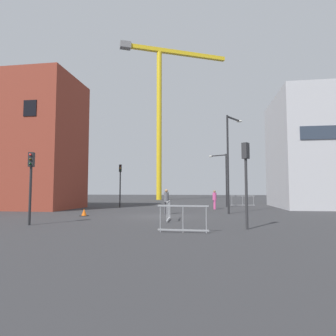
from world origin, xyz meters
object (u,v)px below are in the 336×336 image
object	(u,v)px
streetlamp_tall	(230,155)
pedestrian_walking	(166,200)
traffic_light_corner	(120,179)
traffic_light_verge	(31,175)
traffic_cone_by_barrier	(84,213)
construction_crane	(162,98)
streetlamp_short	(223,174)
traffic_light_crosswalk	(246,170)
pedestrian_waiting	(215,198)

from	to	relation	value
streetlamp_tall	pedestrian_walking	xyz separation A→B (m)	(-4.45, -1.30, -3.22)
traffic_light_corner	traffic_light_verge	xyz separation A→B (m)	(0.02, -14.21, -0.38)
streetlamp_tall	traffic_light_verge	world-z (taller)	streetlamp_tall
streetlamp_tall	traffic_cone_by_barrier	bearing A→B (deg)	-160.35
construction_crane	streetlamp_short	world-z (taller)	construction_crane
traffic_light_crosswalk	construction_crane	bearing A→B (deg)	105.11
pedestrian_walking	traffic_light_crosswalk	bearing A→B (deg)	-57.15
pedestrian_walking	traffic_cone_by_barrier	bearing A→B (deg)	-157.52
traffic_light_crosswalk	pedestrian_waiting	world-z (taller)	traffic_light_crosswalk
traffic_light_corner	traffic_cone_by_barrier	bearing A→B (deg)	-86.67
traffic_light_crosswalk	pedestrian_walking	distance (m)	8.58
traffic_light_crosswalk	traffic_light_verge	xyz separation A→B (m)	(-10.15, 0.00, -0.14)
streetlamp_tall	construction_crane	bearing A→B (deg)	109.10
pedestrian_waiting	streetlamp_tall	bearing A→B (deg)	-76.79
traffic_light_corner	traffic_light_verge	world-z (taller)	traffic_light_corner
streetlamp_short	pedestrian_waiting	xyz separation A→B (m)	(-0.95, -3.79, -2.32)
pedestrian_waiting	traffic_light_crosswalk	bearing A→B (deg)	-84.71
streetlamp_short	traffic_cone_by_barrier	world-z (taller)	streetlamp_short
construction_crane	pedestrian_walking	xyz separation A→B (m)	(5.23, -29.25, -16.74)
traffic_light_crosswalk	traffic_cone_by_barrier	xyz separation A→B (m)	(-9.64, 5.00, -2.31)
streetlamp_short	traffic_light_corner	xyz separation A→B (m)	(-9.93, -2.50, -0.51)
traffic_light_corner	traffic_cone_by_barrier	xyz separation A→B (m)	(0.54, -9.21, -2.55)
traffic_light_verge	traffic_cone_by_barrier	bearing A→B (deg)	84.15
streetlamp_tall	streetlamp_short	distance (m)	8.37
pedestrian_waiting	traffic_cone_by_barrier	xyz separation A→B (m)	(-8.44, -7.93, -0.74)
traffic_light_corner	pedestrian_waiting	world-z (taller)	traffic_light_corner
traffic_light_verge	streetlamp_tall	bearing A→B (deg)	39.96
traffic_light_verge	traffic_light_crosswalk	bearing A→B (deg)	-0.02
traffic_light_verge	streetlamp_short	bearing A→B (deg)	59.34
traffic_light_verge	pedestrian_waiting	distance (m)	15.79
traffic_light_corner	pedestrian_walking	xyz separation A→B (m)	(5.59, -7.12, -1.75)
streetlamp_short	pedestrian_walking	size ratio (longest dim) A/B	3.04
streetlamp_short	traffic_light_verge	size ratio (longest dim) A/B	1.51
construction_crane	traffic_light_crosswalk	bearing A→B (deg)	-74.89
streetlamp_short	traffic_light_crosswalk	distance (m)	16.74
pedestrian_waiting	pedestrian_walking	bearing A→B (deg)	-120.12
streetlamp_short	pedestrian_walking	bearing A→B (deg)	-114.28
traffic_light_crosswalk	pedestrian_walking	xyz separation A→B (m)	(-4.58, 7.10, -1.51)
construction_crane	pedestrian_walking	distance (m)	34.10
streetlamp_tall	traffic_light_crosswalk	size ratio (longest dim) A/B	1.89
traffic_cone_by_barrier	pedestrian_waiting	bearing A→B (deg)	43.20
construction_crane	traffic_light_corner	size ratio (longest dim) A/B	6.52
traffic_light_corner	traffic_cone_by_barrier	size ratio (longest dim) A/B	8.75
streetlamp_short	traffic_cone_by_barrier	distance (m)	15.32
pedestrian_waiting	traffic_cone_by_barrier	world-z (taller)	pedestrian_waiting
traffic_light_crosswalk	traffic_light_corner	bearing A→B (deg)	125.59
streetlamp_short	traffic_light_corner	size ratio (longest dim) A/B	1.28
traffic_light_crosswalk	traffic_light_verge	size ratio (longest dim) A/B	1.07
traffic_light_verge	traffic_cone_by_barrier	distance (m)	5.47
streetlamp_short	traffic_light_verge	bearing A→B (deg)	-120.66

